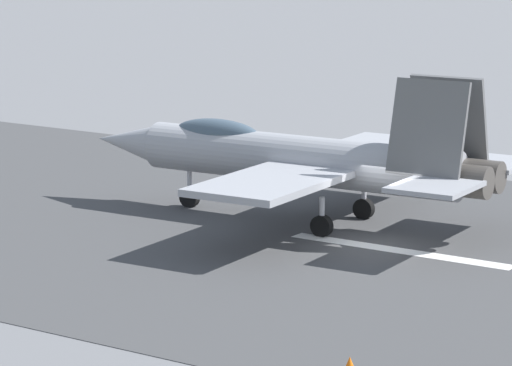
# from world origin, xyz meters

# --- Properties ---
(ground_plane) EXTENTS (400.00, 400.00, 0.00)m
(ground_plane) POSITION_xyz_m (0.00, 0.00, 0.00)
(ground_plane) COLOR slate
(runway_strip) EXTENTS (240.00, 26.00, 0.02)m
(runway_strip) POSITION_xyz_m (-0.02, 0.00, 0.01)
(runway_strip) COLOR #414142
(runway_strip) RESTS_ON ground
(fighter_jet) EXTENTS (16.64, 13.44, 5.54)m
(fighter_jet) POSITION_xyz_m (4.04, -1.84, 2.35)
(fighter_jet) COLOR #989AA0
(fighter_jet) RESTS_ON ground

